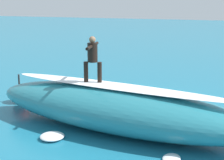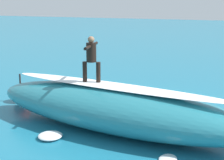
% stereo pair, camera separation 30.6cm
% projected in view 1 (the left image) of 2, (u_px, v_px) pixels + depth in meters
% --- Properties ---
extents(ground_plane, '(120.00, 120.00, 0.00)m').
position_uv_depth(ground_plane, '(149.00, 110.00, 13.55)').
color(ground_plane, teal).
extents(wave_crest, '(9.85, 3.93, 1.48)m').
position_uv_depth(wave_crest, '(116.00, 109.00, 11.31)').
color(wave_crest, teal).
rests_on(wave_crest, ground_plane).
extents(wave_foam_lip, '(8.19, 2.05, 0.08)m').
position_uv_depth(wave_foam_lip, '(116.00, 86.00, 11.13)').
color(wave_foam_lip, white).
rests_on(wave_foam_lip, wave_crest).
extents(surfboard_riding, '(1.95, 0.79, 0.06)m').
position_uv_depth(surfboard_riding, '(93.00, 83.00, 11.53)').
color(surfboard_riding, '#33B2D1').
rests_on(surfboard_riding, wave_crest).
extents(surfer_riding, '(0.62, 1.48, 1.57)m').
position_uv_depth(surfer_riding, '(93.00, 56.00, 11.31)').
color(surfer_riding, black).
rests_on(surfer_riding, surfboard_riding).
extents(surfboard_paddling, '(2.43, 0.97, 0.06)m').
position_uv_depth(surfboard_paddling, '(126.00, 96.00, 15.38)').
color(surfboard_paddling, '#33B2D1').
rests_on(surfboard_paddling, ground_plane).
extents(surfer_paddling, '(1.79, 0.62, 0.32)m').
position_uv_depth(surfer_paddling, '(129.00, 92.00, 15.27)').
color(surfer_paddling, black).
rests_on(surfer_paddling, surfboard_paddling).
extents(buoy_marker, '(0.72, 0.72, 1.23)m').
position_uv_depth(buoy_marker, '(20.00, 94.00, 14.38)').
color(buoy_marker, red).
rests_on(buoy_marker, ground_plane).
extents(foam_patch_near, '(0.90, 0.90, 0.17)m').
position_uv_depth(foam_patch_near, '(52.00, 136.00, 10.70)').
color(foam_patch_near, white).
rests_on(foam_patch_near, ground_plane).
extents(foam_patch_far, '(0.52, 0.69, 0.10)m').
position_uv_depth(foam_patch_far, '(171.00, 159.00, 9.29)').
color(foam_patch_far, white).
rests_on(foam_patch_far, ground_plane).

